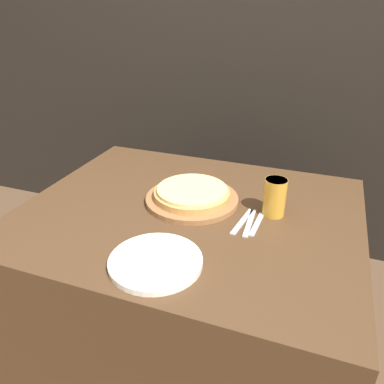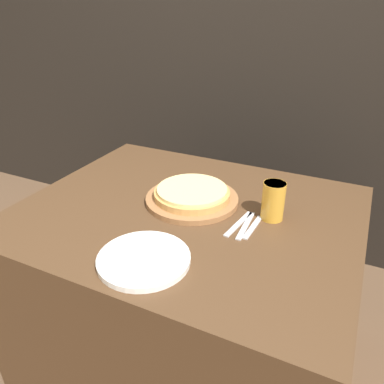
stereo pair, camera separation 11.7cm
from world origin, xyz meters
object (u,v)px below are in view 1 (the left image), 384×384
at_px(dinner_plate, 156,262).
at_px(beer_glass, 275,196).
at_px(fork, 242,221).
at_px(spoon, 257,224).
at_px(dinner_knife, 250,223).
at_px(pizza_on_board, 192,196).

bearing_deg(dinner_plate, beer_glass, 56.12).
bearing_deg(fork, spoon, 0.00).
bearing_deg(dinner_knife, fork, 180.00).
bearing_deg(pizza_on_board, beer_glass, 2.27).
bearing_deg(spoon, dinner_knife, 180.00).
xyz_separation_m(pizza_on_board, dinner_plate, (0.03, -0.39, -0.02)).
relative_size(beer_glass, fork, 0.74).
bearing_deg(dinner_plate, spoon, 53.45).
xyz_separation_m(pizza_on_board, fork, (0.21, -0.08, -0.02)).
distance_m(pizza_on_board, dinner_knife, 0.25).
height_order(beer_glass, fork, beer_glass).
height_order(beer_glass, dinner_plate, beer_glass).
distance_m(dinner_plate, fork, 0.36).
xyz_separation_m(pizza_on_board, beer_glass, (0.30, 0.01, 0.05)).
xyz_separation_m(dinner_plate, spoon, (0.23, 0.31, -0.01)).
bearing_deg(pizza_on_board, dinner_knife, -18.19).
height_order(pizza_on_board, dinner_knife, pizza_on_board).
xyz_separation_m(dinner_knife, spoon, (0.02, 0.00, 0.00)).
height_order(pizza_on_board, fork, pizza_on_board).
height_order(beer_glass, spoon, beer_glass).
bearing_deg(beer_glass, dinner_plate, -123.88).
bearing_deg(beer_glass, dinner_knife, -125.34).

